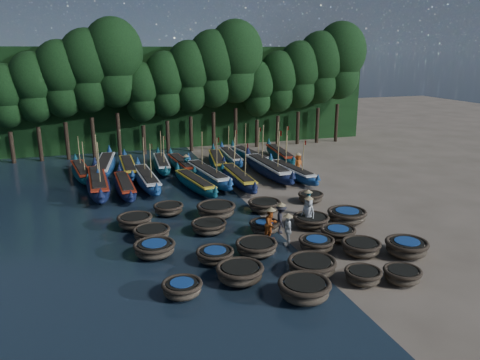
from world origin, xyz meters
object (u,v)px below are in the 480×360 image
object	(u,v)px
fisherman_2	(271,224)
fisherman_5	(186,164)
long_boat_2	(125,186)
long_boat_7	(268,169)
coracle_13	(317,244)
fisherman_3	(281,218)
coracle_20	(135,221)
long_boat_3	(147,179)
coracle_8	(361,247)
coracle_21	(169,209)
coracle_5	(182,288)
coracle_12	(256,247)
coracle_14	(338,233)
coracle_3	(363,276)
coracle_4	(402,275)
long_boat_8	(292,172)
fisherman_6	(298,163)
long_boat_10	(105,166)
long_boat_6	(238,178)
coracle_16	(209,226)
long_boat_4	(195,183)
coracle_22	(216,210)
long_boat_14	(217,161)
long_boat_12	(162,164)
coracle_9	(407,247)
long_boat_13	(182,165)
fisherman_4	(288,229)
coracle_18	(311,221)
fisherman_0	(308,212)
coracle_23	(264,205)
coracle_2	(304,289)
fisherman_1	(308,201)
long_boat_5	(207,175)
coracle_11	(215,255)
coracle_7	(312,266)
coracle_15	(152,233)
coracle_17	(264,226)
coracle_10	(155,249)
long_boat_1	(98,183)
coracle_6	(240,273)

from	to	relation	value
fisherman_2	fisherman_5	bearing A→B (deg)	71.28
long_boat_2	long_boat_7	world-z (taller)	long_boat_7
coracle_13	fisherman_3	distance (m)	2.88
coracle_20	long_boat_3	world-z (taller)	long_boat_3
coracle_8	coracle_21	xyz separation A→B (m)	(-8.00, 8.72, -0.02)
coracle_5	coracle_12	bearing A→B (deg)	33.61
coracle_14	coracle_3	bearing A→B (deg)	-106.98
coracle_8	coracle_4	bearing A→B (deg)	-87.85
long_boat_8	fisherman_6	size ratio (longest dim) A/B	4.02
long_boat_8	long_boat_10	size ratio (longest dim) A/B	0.87
coracle_5	long_boat_6	size ratio (longest dim) A/B	0.21
coracle_16	long_boat_7	size ratio (longest dim) A/B	0.23
long_boat_4	coracle_22	bearing A→B (deg)	-100.61
coracle_5	long_boat_2	distance (m)	15.41
coracle_8	long_boat_7	xyz separation A→B (m)	(1.08, 15.24, 0.22)
long_boat_14	long_boat_12	bearing A→B (deg)	-178.41
coracle_22	long_boat_12	bearing A→B (deg)	95.67
coracle_4	coracle_9	distance (m)	2.98
long_boat_13	fisherman_6	xyz separation A→B (m)	(8.71, -4.07, 0.40)
coracle_5	fisherman_4	size ratio (longest dim) A/B	0.92
coracle_13	long_boat_14	world-z (taller)	long_boat_14
coracle_5	long_boat_2	xyz separation A→B (m)	(-0.96, 15.38, 0.12)
coracle_18	fisherman_0	world-z (taller)	fisherman_0
coracle_8	fisherman_5	xyz separation A→B (m)	(-4.93, 17.93, 0.40)
coracle_4	fisherman_6	xyz separation A→B (m)	(3.49, 18.04, 0.52)
coracle_23	coracle_2	bearing A→B (deg)	-102.51
coracle_22	coracle_16	bearing A→B (deg)	-114.77
coracle_21	long_boat_12	bearing A→B (deg)	82.98
fisherman_6	fisherman_1	bearing A→B (deg)	-129.61
fisherman_0	coracle_5	bearing A→B (deg)	-88.31
coracle_8	long_boat_5	bearing A→B (deg)	104.68
coracle_18	coracle_20	distance (m)	9.98
fisherman_1	coracle_11	bearing A→B (deg)	-4.81
fisherman_6	coracle_23	bearing A→B (deg)	-145.68
coracle_7	coracle_18	size ratio (longest dim) A/B	1.06
coracle_15	coracle_17	bearing A→B (deg)	-9.65
coracle_2	coracle_3	world-z (taller)	coracle_2
long_boat_4	fisherman_5	distance (m)	4.56
coracle_10	fisherman_1	world-z (taller)	fisherman_1
coracle_20	coracle_21	size ratio (longest dim) A/B	1.09
long_boat_13	long_boat_1	bearing A→B (deg)	-154.44
coracle_15	coracle_3	bearing A→B (deg)	-43.95
coracle_16	long_boat_14	xyz separation A→B (m)	(4.45, 14.19, 0.14)
coracle_3	long_boat_2	xyz separation A→B (m)	(-8.60, 16.73, 0.12)
coracle_16	coracle_22	size ratio (longest dim) A/B	0.90
coracle_10	fisherman_1	xyz separation A→B (m)	(9.72, 2.98, 0.47)
coracle_11	coracle_17	world-z (taller)	coracle_17
coracle_7	fisherman_4	size ratio (longest dim) A/B	1.21
coracle_6	long_boat_14	size ratio (longest dim) A/B	0.33
long_boat_6	fisherman_3	distance (m)	9.81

